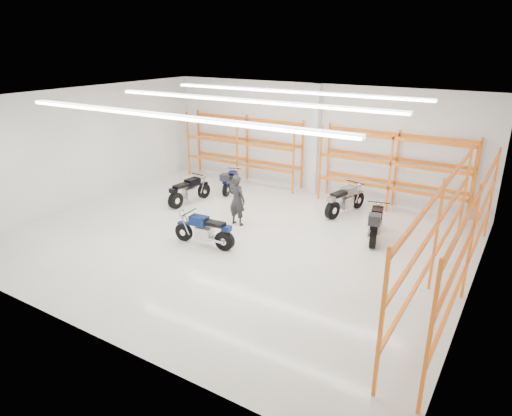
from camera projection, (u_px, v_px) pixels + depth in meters
The scene contains 12 objects.
ground at pixel (237, 238), 14.97m from camera, with size 14.00×14.00×0.00m, color beige.
room_shell at pixel (236, 140), 13.85m from camera, with size 14.02×12.02×4.51m.
motorcycle_main at pixel (206, 231), 14.25m from camera, with size 2.17×0.72×1.06m.
motorcycle_back_a at pixel (188, 192), 17.97m from camera, with size 0.73×2.21×1.08m.
motorcycle_back_b at pixel (230, 182), 19.32m from camera, with size 0.84×1.92×1.00m.
motorcycle_back_c at pixel (344, 201), 16.89m from camera, with size 0.93×2.26×1.13m.
motorcycle_back_d at pixel (375, 224), 14.65m from camera, with size 0.92×2.28×1.18m.
standing_man at pixel (237, 200), 15.81m from camera, with size 0.66×0.43×1.80m, color black.
structural_column at pixel (315, 140), 18.82m from camera, with size 0.32×0.32×4.50m, color white.
pallet_racking_back_left at pixel (242, 143), 20.40m from camera, with size 5.67×0.87×3.00m.
pallet_racking_back_right at pixel (394, 164), 17.03m from camera, with size 5.67×0.87×3.00m.
pallet_racking_side at pixel (455, 228), 11.13m from camera, with size 0.87×9.07×3.00m.
Camera 1 is at (7.77, -11.29, 6.12)m, focal length 32.00 mm.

